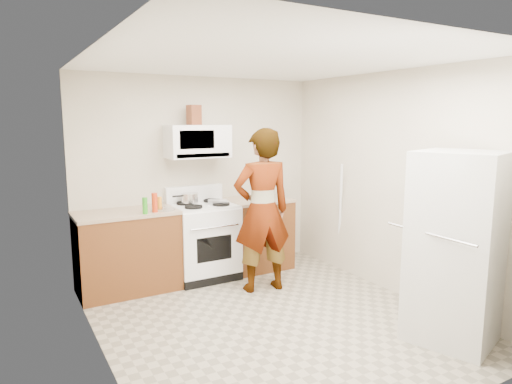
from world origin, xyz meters
TOP-DOWN VIEW (x-y plane):
  - floor at (0.00, 0.00)m, footprint 3.60×3.60m
  - back_wall at (0.00, 1.79)m, footprint 3.20×0.02m
  - right_wall at (1.59, 0.00)m, footprint 0.02×3.60m
  - cabinet_left at (-1.04, 1.49)m, footprint 1.12×0.62m
  - counter_left at (-1.04, 1.49)m, footprint 1.14×0.64m
  - cabinet_right at (0.68, 1.49)m, footprint 0.80×0.62m
  - counter_right at (0.68, 1.49)m, footprint 0.82×0.64m
  - gas_range at (-0.10, 1.48)m, footprint 0.76×0.65m
  - microwave at (-0.10, 1.61)m, footprint 0.76×0.38m
  - person at (0.33, 0.76)m, footprint 0.74×0.54m
  - fridge at (1.21, -1.13)m, footprint 0.89×0.89m
  - kettle at (0.89, 1.61)m, footprint 0.19×0.19m
  - jug at (-0.14, 1.60)m, footprint 0.16×0.16m
  - saucepan at (-0.23, 1.57)m, footprint 0.24×0.24m
  - tray at (0.08, 1.42)m, footprint 0.29×0.25m
  - bottle_spray at (-0.76, 1.30)m, footprint 0.08×0.08m
  - bottle_hot_sauce at (-0.67, 1.41)m, footprint 0.05×0.05m
  - bottle_green_cap at (-0.88, 1.25)m, footprint 0.06×0.06m
  - pot_lid at (-0.64, 1.36)m, footprint 0.28×0.28m
  - broom at (1.59, 0.89)m, footprint 0.21×0.26m

SIDE VIEW (x-z plane):
  - floor at x=0.00m, z-range 0.00..0.00m
  - cabinet_left at x=-1.04m, z-range 0.00..0.90m
  - cabinet_right at x=0.68m, z-range 0.00..0.90m
  - gas_range at x=-0.10m, z-range -0.08..1.05m
  - broom at x=1.59m, z-range 0.01..1.42m
  - fridge at x=1.21m, z-range 0.00..1.70m
  - counter_left at x=-1.04m, z-range 0.90..0.93m
  - counter_right at x=0.68m, z-range 0.90..0.93m
  - person at x=0.33m, z-range 0.00..1.87m
  - pot_lid at x=-0.64m, z-range 0.94..0.95m
  - tray at x=0.08m, z-range 0.93..0.98m
  - saucepan at x=-0.23m, z-range 0.95..1.06m
  - bottle_hot_sauce at x=-0.67m, z-range 0.94..1.09m
  - kettle at x=0.89m, z-range 0.94..1.11m
  - bottle_green_cap at x=-0.88m, z-range 0.94..1.12m
  - bottle_spray at x=-0.76m, z-range 0.94..1.15m
  - back_wall at x=0.00m, z-range 0.00..2.50m
  - right_wall at x=1.59m, z-range 0.00..2.50m
  - microwave at x=-0.10m, z-range 1.50..1.90m
  - jug at x=-0.14m, z-range 1.90..2.14m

